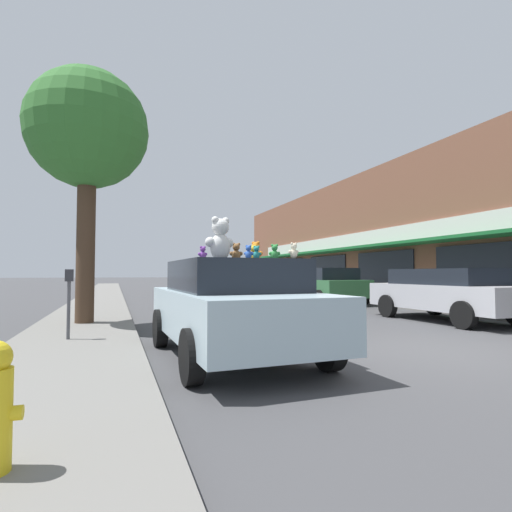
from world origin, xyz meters
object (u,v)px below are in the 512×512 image
Objects in this scene: teddy_bear_teal at (256,253)px; teddy_bear_brown at (236,252)px; parked_car_far_right at (326,284)px; teddy_bear_blue at (249,252)px; parked_car_far_center at (447,292)px; teddy_bear_yellow at (254,254)px; teddy_bear_orange at (256,252)px; street_tree at (88,132)px; teddy_bear_green at (275,252)px; parking_meter at (69,295)px; teddy_bear_purple at (203,253)px; teddy_bear_cream at (294,251)px; plush_art_car at (233,305)px; teddy_bear_giant at (220,240)px.

teddy_bear_teal is 0.90m from teddy_bear_brown.
parked_car_far_right is (6.75, 9.78, -0.80)m from teddy_bear_teal.
teddy_bear_blue reaches higher than parked_car_far_center.
teddy_bear_yellow is 0.79× the size of teddy_bear_orange.
street_tree is (-2.70, 4.89, 3.19)m from teddy_bear_teal.
teddy_bear_green is 0.20× the size of parking_meter.
teddy_bear_cream is at bearing 124.45° from teddy_bear_purple.
parked_car_far_right is at bearing -79.48° from teddy_bear_blue.
teddy_bear_cream reaches higher than parked_car_far_right.
parked_car_far_right is (6.40, 10.37, -0.81)m from teddy_bear_cream.
teddy_bear_orange is (0.09, 1.86, 0.08)m from teddy_bear_cream.
teddy_bear_orange is 0.31× the size of parking_meter.
teddy_bear_blue is 1.49m from teddy_bear_orange.
teddy_bear_teal reaches higher than plush_art_car.
teddy_bear_cream is 1.86m from teddy_bear_orange.
teddy_bear_brown is at bearing 86.05° from teddy_bear_yellow.
teddy_bear_teal is 3.72m from parking_meter.
teddy_bear_purple is (-0.51, -0.09, 0.82)m from plush_art_car.
parking_meter is at bearing -52.46° from teddy_bear_giant.
teddy_bear_teal is (0.38, -0.73, -0.25)m from teddy_bear_giant.
parked_car_far_right is (7.49, 9.40, -0.80)m from teddy_bear_purple.
teddy_bear_yellow reaches higher than teddy_bear_green.
parked_car_far_right is (6.42, 9.71, -0.82)m from teddy_bear_green.
teddy_bear_cream is at bearing 99.76° from teddy_bear_giant.
teddy_bear_giant is at bearing 36.23° from teddy_bear_brown.
teddy_bear_yellow is (0.34, 1.10, 0.04)m from teddy_bear_teal.
teddy_bear_yellow is (0.57, 0.63, 0.86)m from plush_art_car.
teddy_bear_yellow is 5.79m from street_tree.
plush_art_car is at bearing -35.96° from parking_meter.
teddy_bear_yellow is (0.49, 1.19, 0.04)m from teddy_bear_blue.
parking_meter is at bearing -92.33° from street_tree.
teddy_bear_purple is 8.00m from parked_car_far_center.
teddy_bear_purple is 0.05× the size of parked_car_far_right.
parked_car_far_center is at bearing -90.00° from parked_car_far_right.
teddy_bear_giant is at bearing -33.48° from parking_meter.
teddy_bear_teal is at bearing -103.66° from teddy_bear_blue.
street_tree is (-3.04, 3.79, 3.15)m from teddy_bear_yellow.
teddy_bear_green is at bearing 124.26° from teddy_bear_brown.
parked_car_far_right is (6.98, 9.31, 0.02)m from plush_art_car.
teddy_bear_giant is 11.56m from parked_car_far_right.
teddy_bear_giant reaches higher than teddy_bear_brown.
parked_car_far_center is at bearing -159.60° from teddy_bear_cream.
street_tree is (-2.54, 4.99, 3.19)m from teddy_bear_blue.
teddy_bear_giant is (-0.14, 0.26, 1.07)m from plush_art_car.
teddy_bear_brown reaches higher than parked_car_far_right.
teddy_bear_purple is at bearing 92.31° from teddy_bear_yellow.
teddy_bear_blue is 3.66m from parking_meter.
teddy_bear_giant is 0.42m from teddy_bear_brown.
teddy_bear_purple is 0.87m from teddy_bear_brown.
teddy_bear_giant is 3.41× the size of teddy_bear_blue.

